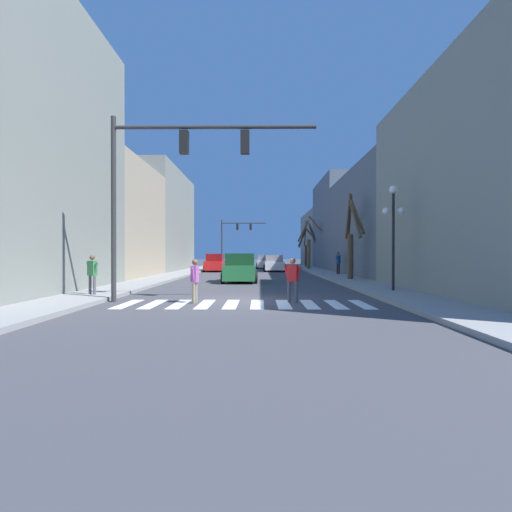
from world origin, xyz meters
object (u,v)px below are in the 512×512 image
car_driving_toward_lane (215,263)px  pedestrian_crossing_street (92,271)px  street_lamp_right_corner (393,216)px  car_parked_right_mid (265,262)px  street_tree_left_far (351,237)px  street_tree_right_near (310,244)px  pedestrian_near_right_corner (338,261)px  traffic_signal_far (234,233)px  car_driving_away_lane (274,264)px  pedestrian_on_left_sidewalk (195,277)px  car_parked_left_near (240,269)px  street_tree_right_far (306,246)px  traffic_signal_near (171,167)px  pedestrian_on_right_sidewalk (293,276)px

car_driving_toward_lane → pedestrian_crossing_street: car_driving_toward_lane is taller
street_lamp_right_corner → car_parked_right_mid: street_lamp_right_corner is taller
car_driving_toward_lane → street_tree_left_far: (10.33, -14.05, 2.00)m
pedestrian_crossing_street → street_tree_right_near: (12.16, 28.30, 1.80)m
pedestrian_near_right_corner → street_tree_left_far: street_tree_left_far is taller
traffic_signal_far → car_parked_right_mid: (4.20, -7.64, -3.90)m
car_driving_away_lane → pedestrian_on_left_sidewalk: (-3.73, -26.20, 0.15)m
car_driving_away_lane → car_parked_left_near: 15.81m
pedestrian_crossing_street → street_tree_right_far: bearing=100.0°
traffic_signal_far → car_driving_away_lane: traffic_signal_far is taller
street_tree_right_near → street_tree_right_far: size_ratio=1.01×
traffic_signal_near → street_tree_left_far: bearing=51.0°
pedestrian_on_left_sidewalk → pedestrian_on_right_sidewalk: bearing=100.7°
street_tree_left_far → traffic_signal_near: bearing=-129.0°
street_lamp_right_corner → street_tree_right_far: (-0.02, 32.85, -0.69)m
car_driving_away_lane → pedestrian_near_right_corner: 9.75m
pedestrian_on_right_sidewalk → car_driving_away_lane: bearing=-64.6°
street_tree_left_far → street_tree_right_far: street_tree_right_far is taller
street_lamp_right_corner → pedestrian_crossing_street: size_ratio=2.94×
car_parked_right_mid → car_parked_left_near: 23.55m
street_lamp_right_corner → street_tree_right_near: street_tree_right_near is taller
traffic_signal_far → pedestrian_on_left_sidewalk: (1.26, -41.73, -3.75)m
car_parked_right_mid → pedestrian_crossing_street: (-7.25, -32.51, 0.30)m
car_parked_left_near → pedestrian_on_left_sidewalk: (-1.09, -10.61, 0.10)m
car_driving_toward_lane → street_tree_right_near: bearing=-66.9°
car_driving_toward_lane → pedestrian_near_right_corner: bearing=-126.4°
pedestrian_near_right_corner → pedestrian_on_left_sidewalk: size_ratio=1.15×
pedestrian_crossing_street → street_tree_left_far: street_tree_left_far is taller
street_tree_right_near → car_driving_away_lane: bearing=-138.2°
street_tree_left_far → car_parked_right_mid: bearing=103.1°
traffic_signal_near → pedestrian_near_right_corner: bearing=61.5°
car_driving_away_lane → street_tree_left_far: (4.44, -14.63, 2.05)m
traffic_signal_near → car_driving_toward_lane: bearing=92.8°
street_tree_left_far → street_tree_right_far: size_ratio=0.95×
pedestrian_near_right_corner → street_tree_left_far: (-0.36, -6.16, 1.62)m
traffic_signal_far → street_tree_right_far: size_ratio=1.12×
pedestrian_on_right_sidewalk → street_tree_right_far: size_ratio=0.28×
street_tree_right_far → car_parked_right_mid: bearing=-157.6°
car_parked_left_near → pedestrian_crossing_street: 10.52m
traffic_signal_near → pedestrian_on_right_sidewalk: bearing=-2.8°
traffic_signal_far → pedestrian_on_right_sidewalk: bearing=-83.5°
pedestrian_near_right_corner → pedestrian_on_right_sidewalk: bearing=22.1°
traffic_signal_near → traffic_signal_far: 41.36m
pedestrian_on_left_sidewalk → traffic_signal_near: bearing=-104.1°
traffic_signal_far → car_driving_toward_lane: bearing=-93.1°
pedestrian_crossing_street → pedestrian_near_right_corner: 20.64m
car_parked_left_near → pedestrian_crossing_street: size_ratio=2.65×
pedestrian_near_right_corner → pedestrian_on_right_sidewalk: (-5.07, -17.58, -0.26)m
pedestrian_near_right_corner → pedestrian_on_right_sidewalk: size_ratio=1.11×
car_parked_right_mid → pedestrian_crossing_street: size_ratio=2.87×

